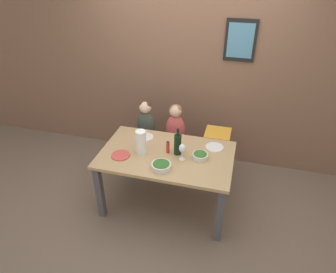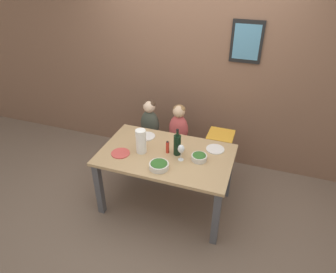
{
  "view_description": "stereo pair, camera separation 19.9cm",
  "coord_description": "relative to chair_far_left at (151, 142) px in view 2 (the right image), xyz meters",
  "views": [
    {
      "loc": [
        0.71,
        -2.57,
        2.59
      ],
      "look_at": [
        0.0,
        0.07,
        0.9
      ],
      "focal_mm": 32.0,
      "sensor_mm": 36.0,
      "label": 1
    },
    {
      "loc": [
        0.9,
        -2.51,
        2.59
      ],
      "look_at": [
        0.0,
        0.07,
        0.9
      ],
      "focal_mm": 32.0,
      "sensor_mm": 36.0,
      "label": 2
    }
  ],
  "objects": [
    {
      "name": "person_child_left",
      "position": [
        0.0,
        0.0,
        0.35
      ],
      "size": [
        0.25,
        0.17,
        0.53
      ],
      "color": "#3D4238",
      "rests_on": "chair_far_left"
    },
    {
      "name": "salad_bowl_small",
      "position": [
        0.82,
        -0.64,
        0.37
      ],
      "size": [
        0.17,
        0.17,
        0.08
      ],
      "color": "silver",
      "rests_on": "dining_table"
    },
    {
      "name": "wall_back",
      "position": [
        0.45,
        0.48,
        0.96
      ],
      "size": [
        10.0,
        0.09,
        2.7
      ],
      "color": "brown",
      "rests_on": "ground_plane"
    },
    {
      "name": "salad_bowl_large",
      "position": [
        0.47,
        -0.91,
        0.37
      ],
      "size": [
        0.2,
        0.2,
        0.08
      ],
      "color": "silver",
      "rests_on": "dining_table"
    },
    {
      "name": "chair_far_center",
      "position": [
        0.39,
        0.0,
        0.0
      ],
      "size": [
        0.37,
        0.37,
        0.47
      ],
      "color": "silver",
      "rests_on": "ground_plane"
    },
    {
      "name": "wine_bottle",
      "position": [
        0.57,
        -0.61,
        0.46
      ],
      "size": [
        0.08,
        0.08,
        0.31
      ],
      "color": "black",
      "rests_on": "dining_table"
    },
    {
      "name": "condiment_bottle_hot_sauce",
      "position": [
        0.46,
        -0.62,
        0.41
      ],
      "size": [
        0.04,
        0.04,
        0.15
      ],
      "color": "red",
      "rests_on": "dining_table"
    },
    {
      "name": "dining_table",
      "position": [
        0.45,
        -0.64,
        0.23
      ],
      "size": [
        1.44,
        0.87,
        0.72
      ],
      "color": "tan",
      "rests_on": "ground_plane"
    },
    {
      "name": "chair_far_left",
      "position": [
        0.0,
        0.0,
        0.0
      ],
      "size": [
        0.37,
        0.37,
        0.47
      ],
      "color": "silver",
      "rests_on": "ground_plane"
    },
    {
      "name": "chair_right_highchair",
      "position": [
        0.93,
        0.0,
        0.14
      ],
      "size": [
        0.31,
        0.31,
        0.7
      ],
      "color": "silver",
      "rests_on": "ground_plane"
    },
    {
      "name": "ground_plane",
      "position": [
        0.45,
        -0.64,
        -0.39
      ],
      "size": [
        14.0,
        14.0,
        0.0
      ],
      "primitive_type": "plane",
      "color": "#705B4C"
    },
    {
      "name": "dinner_plate_front_left",
      "position": [
        -0.01,
        -0.81,
        0.34
      ],
      "size": [
        0.2,
        0.2,
        0.01
      ],
      "color": "#D14C47",
      "rests_on": "dining_table"
    },
    {
      "name": "dinner_plate_back_right",
      "position": [
        0.94,
        -0.39,
        0.34
      ],
      "size": [
        0.2,
        0.2,
        0.01
      ],
      "color": "silver",
      "rests_on": "dining_table"
    },
    {
      "name": "person_child_center",
      "position": [
        0.39,
        0.0,
        0.35
      ],
      "size": [
        0.25,
        0.17,
        0.53
      ],
      "color": "#C64C4C",
      "rests_on": "chair_far_center"
    },
    {
      "name": "dinner_plate_back_left",
      "position": [
        0.12,
        -0.39,
        0.34
      ],
      "size": [
        0.2,
        0.2,
        0.01
      ],
      "color": "silver",
      "rests_on": "dining_table"
    },
    {
      "name": "paper_towel_roll",
      "position": [
        0.19,
        -0.7,
        0.47
      ],
      "size": [
        0.11,
        0.11,
        0.27
      ],
      "color": "white",
      "rests_on": "dining_table"
    },
    {
      "name": "wine_glass_near",
      "position": [
        0.64,
        -0.7,
        0.47
      ],
      "size": [
        0.07,
        0.07,
        0.19
      ],
      "color": "white",
      "rests_on": "dining_table"
    }
  ]
}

